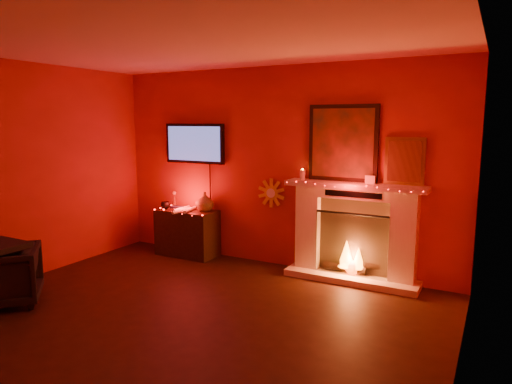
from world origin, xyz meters
TOP-DOWN VIEW (x-y plane):
  - room at (0.00, 0.00)m, footprint 5.00×5.00m
  - fireplace at (1.14, 2.39)m, footprint 1.72×0.40m
  - tv at (-1.30, 2.45)m, footprint 1.00×0.07m
  - sunburst_clock at (-0.05, 2.48)m, footprint 0.40×0.03m
  - console_table at (-1.31, 2.26)m, footprint 0.89×0.58m
  - armchair at (-1.95, -0.18)m, footprint 0.97×0.97m

SIDE VIEW (x-z plane):
  - armchair at x=-1.95m, z-range 0.00..0.63m
  - console_table at x=-1.31m, z-range -0.10..0.86m
  - fireplace at x=1.14m, z-range -0.37..1.81m
  - sunburst_clock at x=-0.05m, z-range 0.80..1.20m
  - room at x=0.00m, z-range -1.15..3.85m
  - tv at x=-1.30m, z-range 1.03..2.27m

